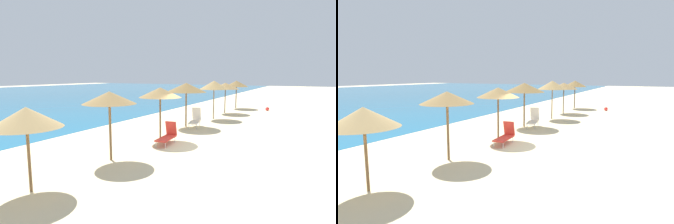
% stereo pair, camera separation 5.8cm
% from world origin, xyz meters
% --- Properties ---
extents(ground_plane, '(160.00, 160.00, 0.00)m').
position_xyz_m(ground_plane, '(0.00, 0.00, 0.00)').
color(ground_plane, beige).
extents(beach_umbrella_2, '(2.04, 2.04, 2.52)m').
position_xyz_m(beach_umbrella_2, '(-7.08, 2.11, 2.21)').
color(beach_umbrella_2, brown).
rests_on(beach_umbrella_2, ground_plane).
extents(beach_umbrella_3, '(2.14, 2.14, 2.78)m').
position_xyz_m(beach_umbrella_3, '(-3.60, 1.99, 2.52)').
color(beach_umbrella_3, brown).
rests_on(beach_umbrella_3, ground_plane).
extents(beach_umbrella_4, '(2.23, 2.23, 2.79)m').
position_xyz_m(beach_umbrella_4, '(0.31, 1.90, 2.52)').
color(beach_umbrella_4, brown).
rests_on(beach_umbrella_4, ground_plane).
extents(beach_umbrella_5, '(2.65, 2.65, 2.91)m').
position_xyz_m(beach_umbrella_5, '(4.41, 2.26, 2.60)').
color(beach_umbrella_5, brown).
rests_on(beach_umbrella_5, ground_plane).
extents(beach_umbrella_6, '(2.29, 2.29, 2.99)m').
position_xyz_m(beach_umbrella_6, '(8.40, 1.68, 2.65)').
color(beach_umbrella_6, brown).
rests_on(beach_umbrella_6, ground_plane).
extents(beach_umbrella_7, '(2.42, 2.42, 2.74)m').
position_xyz_m(beach_umbrella_7, '(12.04, 1.83, 2.45)').
color(beach_umbrella_7, brown).
rests_on(beach_umbrella_7, ground_plane).
extents(beach_umbrella_8, '(2.37, 2.37, 2.85)m').
position_xyz_m(beach_umbrella_8, '(16.23, 1.88, 2.53)').
color(beach_umbrella_8, brown).
rests_on(beach_umbrella_8, ground_plane).
extents(lounge_chair_0, '(1.62, 0.71, 1.07)m').
position_xyz_m(lounge_chair_0, '(-0.21, 1.19, 0.43)').
color(lounge_chair_0, red).
rests_on(lounge_chair_0, ground_plane).
extents(lounge_chair_1, '(1.71, 0.90, 1.25)m').
position_xyz_m(lounge_chair_1, '(4.60, 1.67, 0.51)').
color(lounge_chair_1, white).
rests_on(lounge_chair_1, ground_plane).
extents(beach_ball, '(0.36, 0.36, 0.36)m').
position_xyz_m(beach_ball, '(15.65, -1.33, 0.18)').
color(beach_ball, red).
rests_on(beach_ball, ground_plane).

